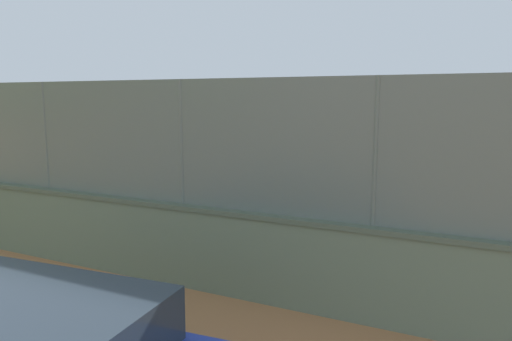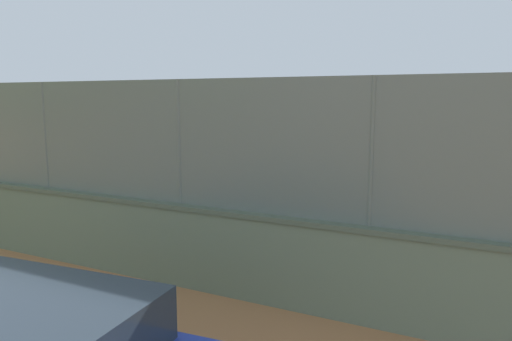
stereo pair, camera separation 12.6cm
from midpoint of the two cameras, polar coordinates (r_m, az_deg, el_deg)
The scene contains 6 objects.
ground_plane at distance 19.01m, azimuth 20.74°, elevation -1.81°, with size 260.00×260.00×0.00m, color #A36B42.
perimeter_wall at distance 7.83m, azimuth 1.09°, elevation -10.30°, with size 30.22×0.65×1.46m.
fence_panel_on_wall at distance 7.44m, azimuth 1.13°, elevation 2.85°, with size 29.68×0.29×2.13m.
player_foreground_swinging at distance 14.91m, azimuth -4.54°, elevation -0.54°, with size 1.18×0.71×1.53m.
player_at_service_line at distance 16.15m, azimuth 5.70°, elevation 0.02°, with size 1.21×0.70×1.46m.
sports_ball at distance 12.84m, azimuth -8.59°, elevation -2.19°, with size 0.19×0.19×0.19m, color orange.
Camera 1 is at (-1.46, 18.69, 3.29)m, focal length 33.51 mm.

